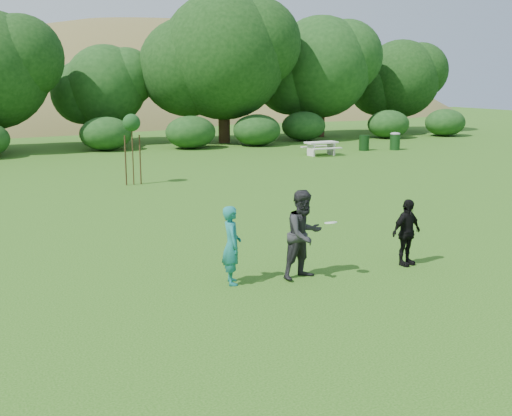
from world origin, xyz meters
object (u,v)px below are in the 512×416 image
Objects in this scene: player_teal at (232,245)px; picnic_table at (321,146)px; player_grey at (304,234)px; player_black at (406,232)px; trash_can_lidded at (395,141)px; sapling at (132,125)px; trash_can_near at (364,143)px.

player_teal is 0.93× the size of picnic_table.
picnic_table is at bearing 45.31° from player_grey.
player_grey reaches higher than player_black.
player_black is at bearing -127.69° from trash_can_lidded.
player_grey is (1.55, -0.34, 0.13)m from player_teal.
player_teal is 13.47m from sapling.
sapling reaches higher than trash_can_lidded.
player_black is at bearing -82.65° from player_teal.
sapling is 2.71× the size of trash_can_lidded.
player_teal is 1.59m from player_grey.
sapling is at bearing -159.10° from trash_can_near.
player_black reaches higher than trash_can_near.
player_grey reaches higher than trash_can_lidded.
player_black is at bearing -79.49° from sapling.
trash_can_near is at bearing 44.87° from player_black.
trash_can_lidded is (5.40, 0.40, 0.02)m from picnic_table.
player_teal is at bearing 155.99° from player_grey.
picnic_table is at bearing 22.59° from sapling.
player_grey is at bearing -128.62° from trash_can_near.
player_black is 23.68m from trash_can_near.
player_black is 14.16m from sapling.
player_teal is at bearing 160.80° from player_black.
player_grey is at bearing -87.50° from player_teal.
sapling is at bearing 7.89° from player_teal.
sapling is (0.05, 13.62, 1.45)m from player_grey.
player_teal reaches higher than trash_can_lidded.
picnic_table is at bearing -165.06° from trash_can_near.
picnic_table is (12.06, 18.62, -0.45)m from player_grey.
sapling is at bearing -162.79° from trash_can_lidded.
picnic_table is 1.71× the size of trash_can_lidded.
player_teal reaches higher than picnic_table.
player_teal is 1.86× the size of trash_can_near.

